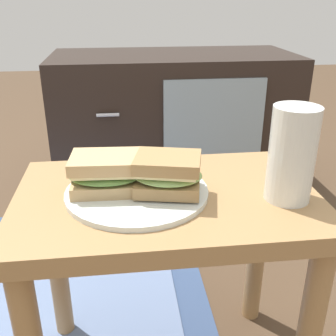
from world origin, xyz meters
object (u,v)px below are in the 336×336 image
object	(u,v)px
tv_cabinet	(174,124)
beer_glass	(292,156)
sandwich_front	(107,173)
sandwich_back	(167,174)
plate	(137,193)

from	to	relation	value
tv_cabinet	beer_glass	bearing A→B (deg)	-85.96
tv_cabinet	sandwich_front	world-z (taller)	tv_cabinet
sandwich_back	beer_glass	distance (m)	0.22
plate	sandwich_back	bearing A→B (deg)	-13.00
tv_cabinet	sandwich_front	distance (m)	1.00
plate	beer_glass	distance (m)	0.28
sandwich_back	beer_glass	xyz separation A→B (m)	(0.21, -0.03, 0.04)
tv_cabinet	sandwich_back	size ratio (longest dim) A/B	6.88
plate	sandwich_front	bearing A→B (deg)	167.00
sandwich_front	plate	bearing A→B (deg)	-13.00
sandwich_back	beer_glass	world-z (taller)	beer_glass
plate	sandwich_front	size ratio (longest dim) A/B	1.90
sandwich_front	tv_cabinet	bearing A→B (deg)	75.13
tv_cabinet	plate	world-z (taller)	tv_cabinet
sandwich_back	plate	bearing A→B (deg)	167.00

